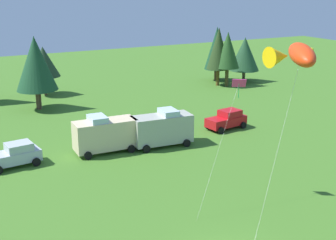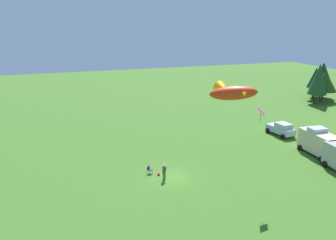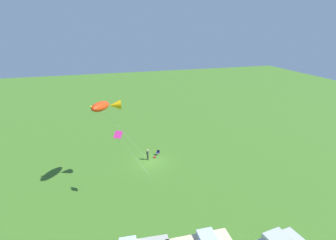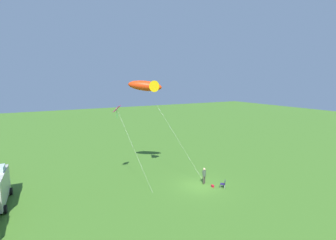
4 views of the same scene
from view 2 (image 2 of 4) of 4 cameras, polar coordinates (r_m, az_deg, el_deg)
name	(u,v)px [view 2 (image 2 of 4)]	position (r m, az deg, el deg)	size (l,w,h in m)	color
ground_plane	(170,177)	(35.26, 0.39, -9.96)	(160.00, 160.00, 0.00)	#3D6D22
person_kite_flyer	(164,170)	(34.42, -0.68, -8.78)	(0.44, 0.60, 1.74)	#3A382C
folding_chair	(149,169)	(35.99, -3.27, -8.55)	(0.68, 0.68, 0.82)	#221750
backpack_on_grass	(159,174)	(35.73, -1.64, -9.39)	(0.32, 0.22, 0.22)	red
car_silver_compact	(281,129)	(50.11, 19.09, -1.45)	(4.39, 2.64, 1.89)	#ADB3C1
van_camper_beige	(319,142)	(44.32, 24.85, -3.54)	(5.48, 2.77, 3.34)	beige
kite_large_fish	(231,92)	(27.67, 10.85, 4.81)	(7.97, 6.07, 11.05)	red
kite_diamond_rainbow	(260,113)	(31.28, 15.71, 1.11)	(4.88, 2.56, 8.32)	#E12E93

